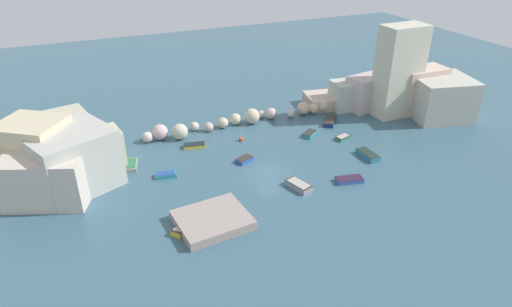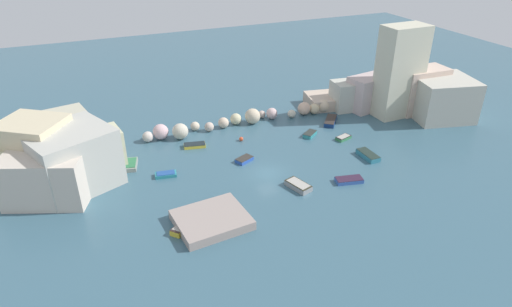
% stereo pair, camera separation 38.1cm
% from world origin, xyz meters
% --- Properties ---
extents(cove_water, '(160.00, 160.00, 0.00)m').
position_xyz_m(cove_water, '(0.00, 0.00, 0.00)').
color(cove_water, '#3A5F71').
rests_on(cove_water, ground).
extents(cliff_headland_left, '(17.33, 17.80, 7.95)m').
position_xyz_m(cliff_headland_left, '(-24.30, 8.66, 3.20)').
color(cliff_headland_left, '#BAB9AE').
rests_on(cliff_headland_left, ground).
extents(cliff_headland_right, '(23.96, 19.67, 14.40)m').
position_xyz_m(cliff_headland_right, '(29.18, 9.31, 3.77)').
color(cliff_headland_right, beige).
rests_on(cliff_headland_right, ground).
extents(rock_breakwater, '(30.62, 3.99, 2.39)m').
position_xyz_m(rock_breakwater, '(2.36, 14.79, 1.00)').
color(rock_breakwater, beige).
rests_on(rock_breakwater, ground).
extents(stone_dock, '(7.88, 6.90, 1.01)m').
position_xyz_m(stone_dock, '(-9.73, -7.16, 0.50)').
color(stone_dock, gray).
rests_on(stone_dock, ground).
extents(channel_buoy, '(0.60, 0.60, 0.60)m').
position_xyz_m(channel_buoy, '(0.29, 9.81, 0.30)').
color(channel_buoy, '#E04C28').
rests_on(channel_buoy, cove_water).
extents(moored_boat_0, '(2.49, 3.58, 0.70)m').
position_xyz_m(moored_boat_0, '(1.95, -4.58, 0.36)').
color(moored_boat_0, gray).
rests_on(moored_boat_0, cove_water).
extents(moored_boat_1, '(2.80, 1.70, 0.49)m').
position_xyz_m(moored_boat_1, '(-11.97, 4.37, 0.23)').
color(moored_boat_1, teal).
rests_on(moored_boat_1, cove_water).
extents(moored_boat_2, '(3.67, 3.47, 0.67)m').
position_xyz_m(moored_boat_2, '(-12.47, -6.50, 0.35)').
color(moored_boat_2, gold).
rests_on(moored_boat_2, cove_water).
extents(moored_boat_3, '(2.54, 1.82, 0.49)m').
position_xyz_m(moored_boat_3, '(14.15, 4.43, 0.26)').
color(moored_boat_3, '#337C4B').
rests_on(moored_boat_3, cove_water).
extents(moored_boat_4, '(2.68, 2.45, 0.58)m').
position_xyz_m(moored_boat_4, '(10.23, 7.33, 0.29)').
color(moored_boat_4, teal).
rests_on(moored_boat_4, cove_water).
extents(moored_boat_5, '(2.66, 2.20, 0.51)m').
position_xyz_m(moored_boat_5, '(-1.53, 4.04, 0.26)').
color(moored_boat_5, '#2A52B2').
rests_on(moored_boat_5, cove_water).
extents(moored_boat_6, '(3.21, 1.98, 0.50)m').
position_xyz_m(moored_boat_6, '(-6.43, 10.61, 0.25)').
color(moored_boat_6, gold).
rests_on(moored_boat_6, cove_water).
extents(moored_boat_7, '(1.58, 3.52, 0.69)m').
position_xyz_m(moored_boat_7, '(14.13, -1.57, 0.35)').
color(moored_boat_7, teal).
rests_on(moored_boat_7, cove_water).
extents(moored_boat_8, '(3.82, 4.19, 0.66)m').
position_xyz_m(moored_boat_8, '(15.52, 10.18, 0.33)').
color(moored_boat_8, navy).
rests_on(moored_boat_8, cove_water).
extents(moored_boat_9, '(3.55, 2.16, 0.53)m').
position_xyz_m(moored_boat_9, '(8.31, -5.81, 0.26)').
color(moored_boat_9, '#375EAF').
rests_on(moored_boat_9, cove_water).
extents(moored_boat_10, '(2.16, 3.38, 0.64)m').
position_xyz_m(moored_boat_10, '(-15.55, 8.46, 0.31)').
color(moored_boat_10, gray).
rests_on(moored_boat_10, cove_water).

